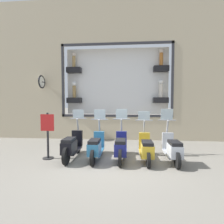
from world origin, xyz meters
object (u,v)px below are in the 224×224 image
(scooter_navy_2, at_px, (121,147))
(scooter_teal_3, at_px, (96,147))
(scooter_yellow_1, at_px, (146,148))
(scooter_black_4, at_px, (72,146))
(shop_sign_post, at_px, (48,134))
(scooter_silver_0, at_px, (172,149))

(scooter_navy_2, height_order, scooter_teal_3, scooter_navy_2)
(scooter_yellow_1, relative_size, scooter_teal_3, 1.00)
(scooter_black_4, xyz_separation_m, shop_sign_post, (-0.01, 0.81, 0.37))
(scooter_silver_0, bearing_deg, scooter_yellow_1, 90.32)
(scooter_silver_0, height_order, scooter_yellow_1, scooter_silver_0)
(scooter_teal_3, bearing_deg, scooter_yellow_1, -90.17)
(scooter_navy_2, bearing_deg, scooter_yellow_1, -90.57)
(scooter_navy_2, bearing_deg, scooter_black_4, 89.96)
(scooter_black_4, bearing_deg, scooter_yellow_1, -90.22)
(scooter_yellow_1, distance_m, scooter_teal_3, 1.62)
(scooter_yellow_1, distance_m, shop_sign_post, 3.26)
(scooter_teal_3, distance_m, shop_sign_post, 1.66)
(scooter_navy_2, bearing_deg, shop_sign_post, 90.30)
(scooter_yellow_1, height_order, scooter_teal_3, scooter_teal_3)
(scooter_navy_2, relative_size, scooter_teal_3, 1.00)
(scooter_black_4, bearing_deg, scooter_teal_3, -90.31)
(scooter_black_4, bearing_deg, shop_sign_post, 90.97)
(shop_sign_post, bearing_deg, scooter_silver_0, -89.87)
(scooter_silver_0, distance_m, scooter_yellow_1, 0.81)
(scooter_navy_2, relative_size, scooter_black_4, 1.00)
(scooter_teal_3, bearing_deg, scooter_silver_0, -90.00)
(shop_sign_post, bearing_deg, scooter_yellow_1, -89.92)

